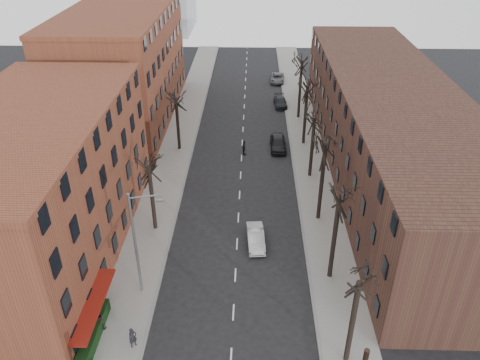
# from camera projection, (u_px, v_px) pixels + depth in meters

# --- Properties ---
(sidewalk_left) EXTENTS (4.00, 90.00, 0.15)m
(sidewalk_left) POSITION_uv_depth(u_px,v_px,m) (178.00, 145.00, 57.80)
(sidewalk_left) COLOR gray
(sidewalk_left) RESTS_ON ground
(sidewalk_right) EXTENTS (4.00, 90.00, 0.15)m
(sidewalk_right) POSITION_uv_depth(u_px,v_px,m) (307.00, 147.00, 57.42)
(sidewalk_right) COLOR gray
(sidewalk_right) RESTS_ON ground
(building_left_near) EXTENTS (12.00, 26.00, 12.00)m
(building_left_near) POSITION_uv_depth(u_px,v_px,m) (39.00, 190.00, 37.81)
(building_left_near) COLOR brown
(building_left_near) RESTS_ON ground
(building_left_far) EXTENTS (12.00, 28.00, 14.00)m
(building_left_far) POSITION_uv_depth(u_px,v_px,m) (124.00, 67.00, 62.12)
(building_left_far) COLOR brown
(building_left_far) RESTS_ON ground
(building_right) EXTENTS (12.00, 50.00, 10.00)m
(building_right) POSITION_uv_depth(u_px,v_px,m) (389.00, 128.00, 50.41)
(building_right) COLOR #482C21
(building_right) RESTS_ON ground
(awning_left) EXTENTS (1.20, 7.00, 0.15)m
(awning_left) POSITION_uv_depth(u_px,v_px,m) (100.00, 331.00, 33.05)
(awning_left) COLOR maroon
(awning_left) RESTS_ON ground
(hedge) EXTENTS (0.80, 6.00, 1.00)m
(hedge) POSITION_uv_depth(u_px,v_px,m) (93.00, 336.00, 31.86)
(hedge) COLOR black
(hedge) RESTS_ON sidewalk_left
(tree_right_a) EXTENTS (5.20, 5.20, 10.00)m
(tree_right_a) POSITION_uv_depth(u_px,v_px,m) (346.00, 360.00, 30.93)
(tree_right_a) COLOR black
(tree_right_a) RESTS_ON ground
(tree_right_b) EXTENTS (5.20, 5.20, 10.80)m
(tree_right_b) POSITION_uv_depth(u_px,v_px,m) (329.00, 277.00, 37.78)
(tree_right_b) COLOR black
(tree_right_b) RESTS_ON ground
(tree_right_c) EXTENTS (5.20, 5.20, 11.60)m
(tree_right_c) POSITION_uv_depth(u_px,v_px,m) (318.00, 219.00, 44.63)
(tree_right_c) COLOR black
(tree_right_c) RESTS_ON ground
(tree_right_d) EXTENTS (5.20, 5.20, 10.00)m
(tree_right_d) POSITION_uv_depth(u_px,v_px,m) (309.00, 176.00, 51.48)
(tree_right_d) COLOR black
(tree_right_d) RESTS_ON ground
(tree_right_e) EXTENTS (5.20, 5.20, 10.80)m
(tree_right_e) POSITION_uv_depth(u_px,v_px,m) (303.00, 144.00, 58.33)
(tree_right_e) COLOR black
(tree_right_e) RESTS_ON ground
(tree_right_f) EXTENTS (5.20, 5.20, 11.60)m
(tree_right_f) POSITION_uv_depth(u_px,v_px,m) (298.00, 118.00, 65.18)
(tree_right_f) COLOR black
(tree_right_f) RESTS_ON ground
(tree_left_a) EXTENTS (5.20, 5.20, 9.50)m
(tree_left_a) POSITION_uv_depth(u_px,v_px,m) (156.00, 229.00, 43.28)
(tree_left_a) COLOR black
(tree_left_a) RESTS_ON ground
(tree_left_b) EXTENTS (5.20, 5.20, 9.50)m
(tree_left_b) POSITION_uv_depth(u_px,v_px,m) (180.00, 149.00, 56.98)
(tree_left_b) COLOR black
(tree_left_b) RESTS_ON ground
(streetlight) EXTENTS (2.45, 0.22, 9.03)m
(streetlight) POSITION_uv_depth(u_px,v_px,m) (137.00, 240.00, 33.83)
(streetlight) COLOR slate
(streetlight) RESTS_ON ground
(silver_sedan) EXTENTS (1.78, 4.24, 1.36)m
(silver_sedan) POSITION_uv_depth(u_px,v_px,m) (256.00, 238.00, 41.04)
(silver_sedan) COLOR #B4B6BC
(silver_sedan) RESTS_ON ground
(parked_car_near) EXTENTS (1.97, 4.70, 1.59)m
(parked_car_near) POSITION_uv_depth(u_px,v_px,m) (278.00, 143.00, 56.70)
(parked_car_near) COLOR black
(parked_car_near) RESTS_ON ground
(parked_car_mid) EXTENTS (2.00, 4.42, 1.26)m
(parked_car_mid) POSITION_uv_depth(u_px,v_px,m) (280.00, 102.00, 68.59)
(parked_car_mid) COLOR black
(parked_car_mid) RESTS_ON ground
(parked_car_far) EXTENTS (2.43, 4.83, 1.31)m
(parked_car_far) POSITION_uv_depth(u_px,v_px,m) (277.00, 78.00, 77.67)
(parked_car_far) COLOR #595C61
(parked_car_far) RESTS_ON ground
(pedestrian_a) EXTENTS (0.68, 0.66, 1.58)m
(pedestrian_a) POSITION_uv_depth(u_px,v_px,m) (133.00, 338.00, 31.38)
(pedestrian_a) COLOR black
(pedestrian_a) RESTS_ON sidewalk_left
(pedestrian_b) EXTENTS (0.90, 0.74, 1.72)m
(pedestrian_b) POSITION_uv_depth(u_px,v_px,m) (99.00, 320.00, 32.63)
(pedestrian_b) COLOR black
(pedestrian_b) RESTS_ON sidewalk_left
(pedestrian_crossing) EXTENTS (0.74, 1.16, 1.84)m
(pedestrian_crossing) POSITION_uv_depth(u_px,v_px,m) (244.00, 148.00, 55.35)
(pedestrian_crossing) COLOR black
(pedestrian_crossing) RESTS_ON ground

